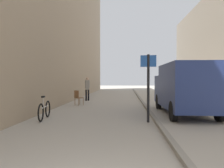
{
  "coord_description": "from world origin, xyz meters",
  "views": [
    {
      "loc": [
        0.41,
        -2.03,
        1.67
      ],
      "look_at": [
        -0.52,
        12.6,
        1.32
      ],
      "focal_mm": 34.86,
      "sensor_mm": 36.0,
      "label": 1
    }
  ],
  "objects_px": {
    "pedestrian_main_foreground": "(87,87)",
    "delivery_van": "(184,88)",
    "street_sign_post": "(148,82)",
    "cafe_chair_near_window": "(78,97)",
    "bicycle_leaning": "(44,110)"
  },
  "relations": [
    {
      "from": "pedestrian_main_foreground",
      "to": "delivery_van",
      "type": "bearing_deg",
      "value": -67.2
    },
    {
      "from": "pedestrian_main_foreground",
      "to": "delivery_van",
      "type": "xyz_separation_m",
      "value": [
        5.68,
        -5.99,
        0.22
      ]
    },
    {
      "from": "street_sign_post",
      "to": "cafe_chair_near_window",
      "type": "xyz_separation_m",
      "value": [
        -3.87,
        5.15,
        -1.0
      ]
    },
    {
      "from": "delivery_van",
      "to": "street_sign_post",
      "type": "relative_size",
      "value": 2.01
    },
    {
      "from": "bicycle_leaning",
      "to": "street_sign_post",
      "type": "bearing_deg",
      "value": -10.44
    },
    {
      "from": "pedestrian_main_foreground",
      "to": "street_sign_post",
      "type": "xyz_separation_m",
      "value": [
        3.79,
        -8.05,
        0.51
      ]
    },
    {
      "from": "pedestrian_main_foreground",
      "to": "cafe_chair_near_window",
      "type": "bearing_deg",
      "value": -112.25
    },
    {
      "from": "cafe_chair_near_window",
      "to": "pedestrian_main_foreground",
      "type": "bearing_deg",
      "value": 129.55
    },
    {
      "from": "street_sign_post",
      "to": "bicycle_leaning",
      "type": "xyz_separation_m",
      "value": [
        -4.2,
        0.34,
        -1.16
      ]
    },
    {
      "from": "delivery_van",
      "to": "street_sign_post",
      "type": "distance_m",
      "value": 2.81
    },
    {
      "from": "street_sign_post",
      "to": "cafe_chair_near_window",
      "type": "distance_m",
      "value": 6.52
    },
    {
      "from": "pedestrian_main_foreground",
      "to": "bicycle_leaning",
      "type": "relative_size",
      "value": 1.02
    },
    {
      "from": "pedestrian_main_foreground",
      "to": "bicycle_leaning",
      "type": "xyz_separation_m",
      "value": [
        -0.41,
        -7.71,
        -0.66
      ]
    },
    {
      "from": "street_sign_post",
      "to": "bicycle_leaning",
      "type": "distance_m",
      "value": 4.37
    },
    {
      "from": "pedestrian_main_foreground",
      "to": "delivery_van",
      "type": "height_order",
      "value": "delivery_van"
    }
  ]
}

